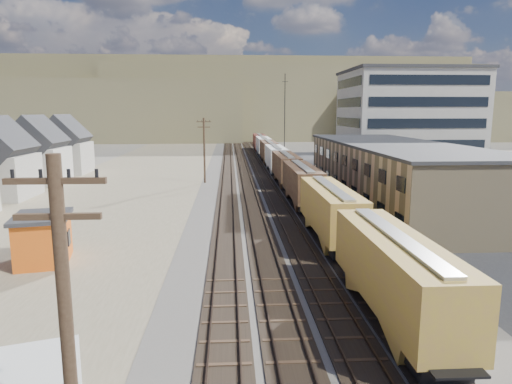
{
  "coord_description": "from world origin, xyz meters",
  "views": [
    {
      "loc": [
        -4.69,
        -28.1,
        10.89
      ],
      "look_at": [
        -2.06,
        16.57,
        3.0
      ],
      "focal_mm": 32.0,
      "sensor_mm": 36.0,
      "label": 1
    }
  ],
  "objects": [
    {
      "name": "warehouse",
      "position": [
        14.98,
        25.0,
        3.65
      ],
      "size": [
        12.4,
        40.4,
        7.25
      ],
      "color": "tan",
      "rests_on": "ground"
    },
    {
      "name": "office_tower",
      "position": [
        27.95,
        54.95,
        9.26
      ],
      "size": [
        22.6,
        18.6,
        18.45
      ],
      "color": "#9E998E",
      "rests_on": "ground"
    },
    {
      "name": "maintenance_shed",
      "position": [
        -18.23,
        4.72,
        1.84
      ],
      "size": [
        4.72,
        5.58,
        3.59
      ],
      "color": "orange",
      "rests_on": "ground"
    },
    {
      "name": "ballast_bed",
      "position": [
        0.0,
        50.0,
        0.03
      ],
      "size": [
        18.0,
        200.0,
        0.06
      ],
      "primitive_type": "cube",
      "color": "#4C4742",
      "rests_on": "ground"
    },
    {
      "name": "utility_pole_south",
      "position": [
        -8.5,
        -18.0,
        5.3
      ],
      "size": [
        2.2,
        0.32,
        10.0
      ],
      "color": "#382619",
      "rests_on": "ground"
    },
    {
      "name": "ground",
      "position": [
        0.0,
        0.0,
        0.0
      ],
      "size": [
        300.0,
        300.0,
        0.0
      ],
      "primitive_type": "plane",
      "color": "#6B6356",
      "rests_on": "ground"
    },
    {
      "name": "radio_mast",
      "position": [
        6.0,
        60.0,
        9.12
      ],
      "size": [
        1.2,
        0.16,
        18.0
      ],
      "color": "black",
      "rests_on": "ground"
    },
    {
      "name": "rail_tracks",
      "position": [
        -0.55,
        50.0,
        0.11
      ],
      "size": [
        11.4,
        200.0,
        0.24
      ],
      "color": "black",
      "rests_on": "ground"
    },
    {
      "name": "utility_pole_north",
      "position": [
        -8.5,
        42.0,
        5.3
      ],
      "size": [
        2.2,
        0.32,
        10.0
      ],
      "color": "#382619",
      "rests_on": "ground"
    },
    {
      "name": "freight_train",
      "position": [
        3.8,
        47.12,
        2.79
      ],
      "size": [
        3.0,
        119.74,
        4.46
      ],
      "color": "black",
      "rests_on": "ground"
    },
    {
      "name": "asphalt_lot",
      "position": [
        22.0,
        35.0,
        0.02
      ],
      "size": [
        26.0,
        120.0,
        0.04
      ],
      "primitive_type": "cube",
      "color": "#232326",
      "rests_on": "ground"
    },
    {
      "name": "hills_north",
      "position": [
        0.17,
        167.92,
        14.1
      ],
      "size": [
        265.0,
        80.0,
        32.0
      ],
      "color": "brown",
      "rests_on": "ground"
    },
    {
      "name": "parked_car_far",
      "position": [
        26.08,
        38.03,
        0.82
      ],
      "size": [
        3.17,
        5.16,
        1.64
      ],
      "primitive_type": "imported",
      "rotation": [
        0.0,
        0.0,
        -0.27
      ],
      "color": "silver",
      "rests_on": "ground"
    },
    {
      "name": "parked_car_blue",
      "position": [
        21.9,
        56.01,
        0.81
      ],
      "size": [
        6.19,
        5.74,
        1.61
      ],
      "primitive_type": "imported",
      "rotation": [
        0.0,
        0.0,
        0.89
      ],
      "color": "navy",
      "rests_on": "ground"
    },
    {
      "name": "dirt_yard",
      "position": [
        -20.0,
        40.0,
        0.01
      ],
      "size": [
        24.0,
        180.0,
        0.03
      ],
      "primitive_type": "cube",
      "color": "#756B50",
      "rests_on": "ground"
    }
  ]
}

